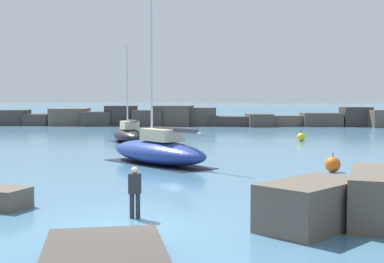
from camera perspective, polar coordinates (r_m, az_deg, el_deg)
ground_plane at (r=15.43m, az=-7.11°, el=-9.90°), size 600.00×600.00×0.00m
open_sea_beyond at (r=127.08m, az=2.80°, el=2.06°), size 400.00×116.00×0.01m
breakwater_jetty at (r=67.27m, az=3.66°, el=1.50°), size 67.12×7.01×2.58m
foreground_rocks at (r=14.69m, az=1.99°, el=-8.27°), size 19.01×8.89×1.46m
sailboat_moored_3 at (r=42.80m, az=-6.75°, el=-0.32°), size 4.22×5.70×7.65m
sailboat_moored_4 at (r=28.83m, az=-3.62°, el=-2.05°), size 6.95×7.02×10.73m
mooring_buoy_orange_near at (r=26.69m, az=14.79°, el=-3.41°), size 0.74×0.74×0.94m
mooring_buoy_far_side at (r=44.87m, az=11.57°, el=-0.57°), size 0.67×0.67×0.87m
person_on_rocks at (r=16.07m, az=-6.12°, el=-6.22°), size 0.36×0.22×1.55m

